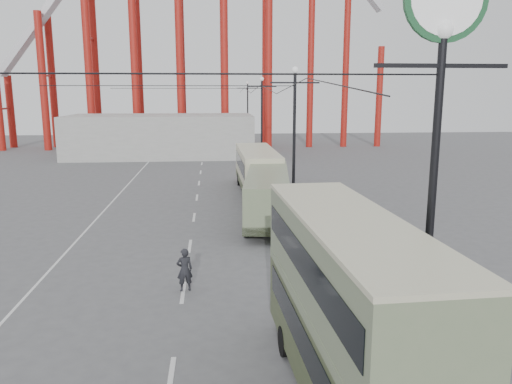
{
  "coord_description": "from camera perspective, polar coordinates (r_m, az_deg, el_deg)",
  "views": [
    {
      "loc": [
        0.27,
        -14.55,
        7.69
      ],
      "look_at": [
        2.28,
        8.79,
        3.0
      ],
      "focal_mm": 35.0,
      "sensor_mm": 36.0,
      "label": 1
    }
  ],
  "objects": [
    {
      "name": "fairground_shed",
      "position": [
        62.08,
        -10.78,
        6.33
      ],
      "size": [
        22.0,
        10.0,
        5.0
      ],
      "primitive_type": "cube",
      "color": "#979692",
      "rests_on": "ground"
    },
    {
      "name": "lamp_post_near",
      "position": [
        12.72,
        20.28,
        11.4
      ],
      "size": [
        3.2,
        0.44,
        10.8
      ],
      "color": "black",
      "rests_on": "ground"
    },
    {
      "name": "single_decker_green",
      "position": [
        30.12,
        1.35,
        -0.19
      ],
      "size": [
        3.7,
        10.76,
        2.98
      ],
      "rotation": [
        0.0,
        0.0,
        -0.12
      ],
      "color": "#6B7A59",
      "rests_on": "ground"
    },
    {
      "name": "lamp_post_far",
      "position": [
        54.89,
        0.66,
        8.18
      ],
      "size": [
        3.2,
        0.44,
        9.32
      ],
      "color": "black",
      "rests_on": "ground"
    },
    {
      "name": "ground",
      "position": [
        16.46,
        -5.51,
        -16.6
      ],
      "size": [
        160.0,
        160.0,
        0.0
      ],
      "primitive_type": "plane",
      "color": "#535356",
      "rests_on": "ground"
    },
    {
      "name": "lamp_post_distant",
      "position": [
        76.79,
        -0.96,
        9.08
      ],
      "size": [
        3.2,
        0.44,
        9.32
      ],
      "color": "black",
      "rests_on": "ground"
    },
    {
      "name": "road_markings",
      "position": [
        35.12,
        -6.65,
        -1.39
      ],
      "size": [
        12.52,
        120.0,
        0.01
      ],
      "color": "silver",
      "rests_on": "ground"
    },
    {
      "name": "lamp_post_mid",
      "position": [
        33.12,
        4.38,
        6.07
      ],
      "size": [
        3.2,
        0.44,
        9.32
      ],
      "color": "black",
      "rests_on": "ground"
    },
    {
      "name": "double_decker_bus",
      "position": [
        12.5,
        10.35,
        -12.37
      ],
      "size": [
        2.7,
        9.11,
        4.84
      ],
      "rotation": [
        0.0,
        0.0,
        0.05
      ],
      "color": "#2F3A1F",
      "rests_on": "ground"
    },
    {
      "name": "single_decker_cream",
      "position": [
        38.92,
        0.13,
        2.74
      ],
      "size": [
        2.84,
        10.75,
        3.33
      ],
      "rotation": [
        0.0,
        0.0,
        0.01
      ],
      "color": "beige",
      "rests_on": "ground"
    },
    {
      "name": "pedestrian",
      "position": [
        19.96,
        -8.16,
        -8.78
      ],
      "size": [
        0.72,
        0.57,
        1.74
      ],
      "primitive_type": "imported",
      "rotation": [
        0.0,
        0.0,
        3.41
      ],
      "color": "black",
      "rests_on": "ground"
    }
  ]
}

